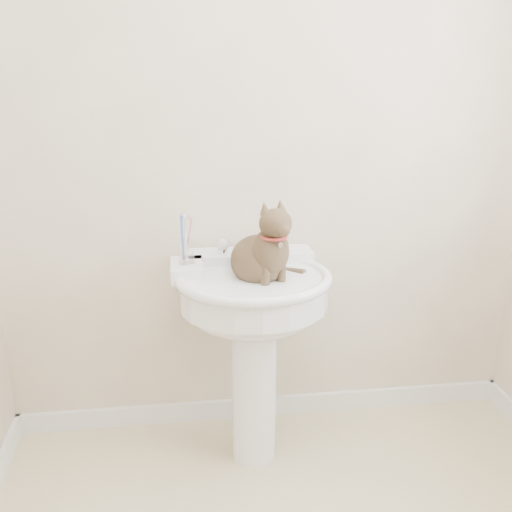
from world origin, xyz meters
name	(u,v)px	position (x,y,z in m)	size (l,w,h in m)	color
wall_back	(268,140)	(0.00, 1.10, 1.25)	(2.20, 0.00, 2.50)	beige
baseboard_back	(267,406)	(0.00, 1.09, 0.04)	(2.20, 0.02, 0.09)	white
pedestal_sink	(253,311)	(-0.10, 0.81, 0.65)	(0.60, 0.59, 0.82)	white
faucet	(249,245)	(-0.09, 0.96, 0.86)	(0.28, 0.12, 0.14)	silver
soap_bar	(262,244)	(-0.03, 1.04, 0.84)	(0.09, 0.06, 0.03)	orange
toothbrush_cup	(186,252)	(-0.34, 0.87, 0.87)	(0.07, 0.07, 0.19)	silver
cat	(262,255)	(-0.06, 0.80, 0.87)	(0.23, 0.29, 0.42)	brown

